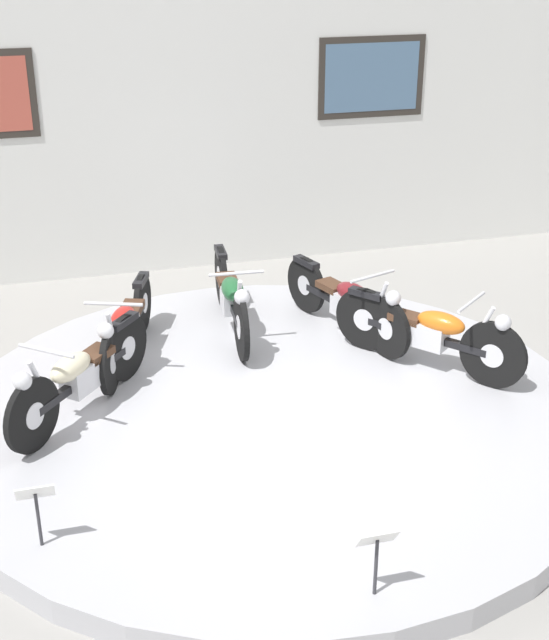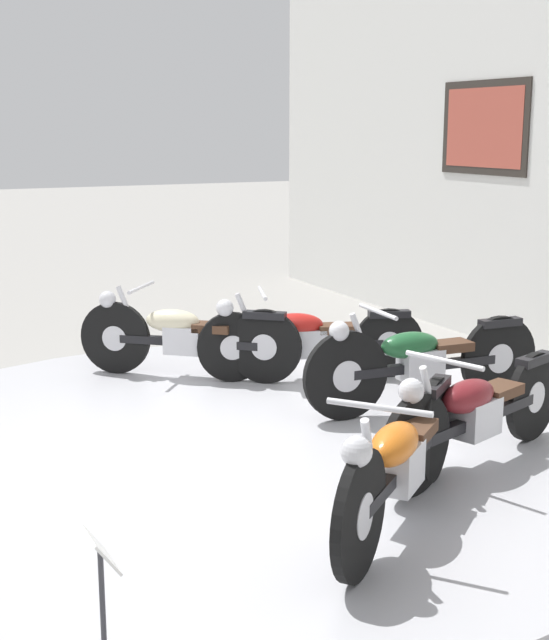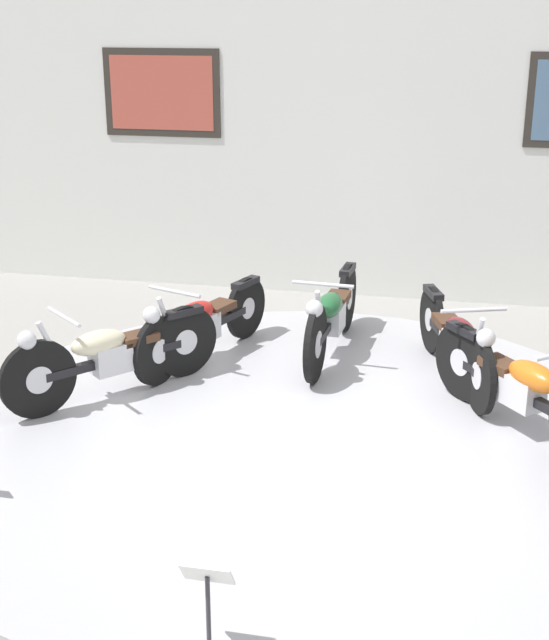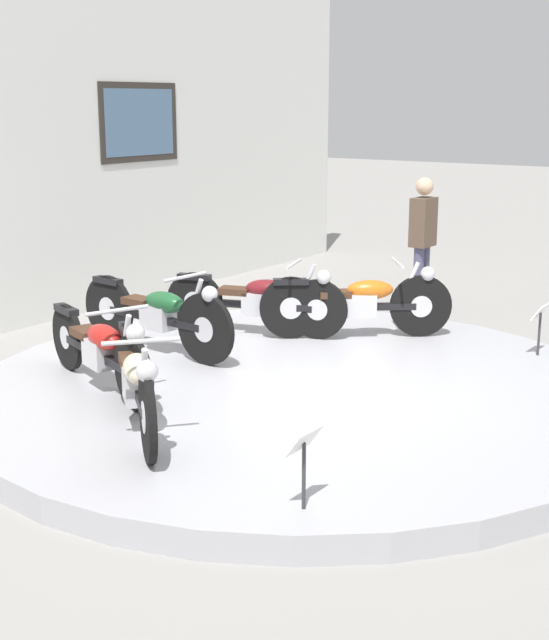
{
  "view_description": "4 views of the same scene",
  "coord_description": "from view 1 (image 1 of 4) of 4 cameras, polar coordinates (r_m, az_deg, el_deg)",
  "views": [
    {
      "loc": [
        -1.8,
        -6.64,
        4.16
      ],
      "look_at": [
        0.14,
        0.43,
        0.83
      ],
      "focal_mm": 50.0,
      "sensor_mm": 36.0,
      "label": 1
    },
    {
      "loc": [
        5.37,
        -2.28,
        2.32
      ],
      "look_at": [
        -0.11,
        0.43,
        0.99
      ],
      "focal_mm": 50.0,
      "sensor_mm": 36.0,
      "label": 2
    },
    {
      "loc": [
        1.09,
        -6.04,
        3.25
      ],
      "look_at": [
        -0.28,
        0.39,
        0.94
      ],
      "focal_mm": 50.0,
      "sensor_mm": 36.0,
      "label": 3
    },
    {
      "loc": [
        -6.16,
        -4.14,
        2.58
      ],
      "look_at": [
        -0.17,
        0.11,
        0.77
      ],
      "focal_mm": 50.0,
      "sensor_mm": 36.0,
      "label": 4
    }
  ],
  "objects": [
    {
      "name": "info_placard_front_centre",
      "position": [
        5.78,
        6.58,
        -14.26
      ],
      "size": [
        0.26,
        0.11,
        0.51
      ],
      "color": "#333338",
      "rests_on": "display_platform"
    },
    {
      "name": "motorcycle_red",
      "position": [
        8.68,
        -9.49,
        -0.37
      ],
      "size": [
        0.76,
        1.85,
        0.78
      ],
      "color": "black",
      "rests_on": "display_platform"
    },
    {
      "name": "motorcycle_cream",
      "position": [
        7.83,
        -12.42,
        -3.41
      ],
      "size": [
        1.32,
        1.56,
        0.79
      ],
      "color": "black",
      "rests_on": "display_platform"
    },
    {
      "name": "motorcycle_maroon",
      "position": [
        9.14,
        4.68,
        1.24
      ],
      "size": [
        0.74,
        1.88,
        0.79
      ],
      "color": "black",
      "rests_on": "display_platform"
    },
    {
      "name": "motorcycle_green",
      "position": [
        9.17,
        -2.79,
        1.54
      ],
      "size": [
        0.54,
        2.02,
        0.81
      ],
      "color": "black",
      "rests_on": "display_platform"
    },
    {
      "name": "back_wall",
      "position": [
        11.17,
        -5.93,
        13.71
      ],
      "size": [
        14.0,
        0.22,
        4.21
      ],
      "color": "silver",
      "rests_on": "ground_plane"
    },
    {
      "name": "display_platform",
      "position": [
        7.99,
        -0.12,
        -6.11
      ],
      "size": [
        5.69,
        5.69,
        0.2
      ],
      "primitive_type": "cylinder",
      "color": "#ADADB2",
      "rests_on": "ground_plane"
    },
    {
      "name": "motorcycle_orange",
      "position": [
        8.54,
        9.97,
        -0.7
      ],
      "size": [
        1.29,
        1.59,
        0.8
      ],
      "color": "black",
      "rests_on": "display_platform"
    },
    {
      "name": "ground_plane",
      "position": [
        8.04,
        -0.12,
        -6.71
      ],
      "size": [
        60.0,
        60.0,
        0.0
      ],
      "primitive_type": "plane",
      "color": "gray"
    },
    {
      "name": "info_placard_front_left",
      "position": [
        6.34,
        -15.01,
        -11.11
      ],
      "size": [
        0.26,
        0.11,
        0.51
      ],
      "color": "#333338",
      "rests_on": "display_platform"
    }
  ]
}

